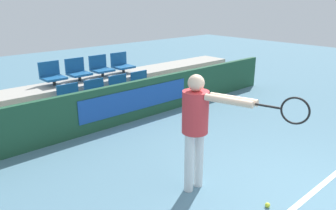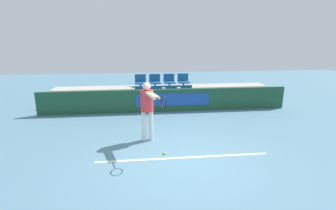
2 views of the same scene
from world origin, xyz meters
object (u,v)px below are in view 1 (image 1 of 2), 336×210
object	(u,v)px
tennis_ball	(267,205)
stadium_chair_5	(78,71)
stadium_chair_0	(71,99)
stadium_chair_7	(122,64)
stadium_chair_2	(121,88)
stadium_chair_1	(98,93)
stadium_chair_3	(142,84)
tennis_player	(199,121)
stadium_chair_6	(101,67)
stadium_chair_4	(52,75)

from	to	relation	value
tennis_ball	stadium_chair_5	bearing A→B (deg)	88.72
stadium_chair_0	stadium_chair_7	distance (m)	2.10
stadium_chair_2	tennis_ball	size ratio (longest dim) A/B	7.79
stadium_chair_1	stadium_chair_3	world-z (taller)	same
tennis_player	stadium_chair_0	bearing A→B (deg)	76.70
stadium_chair_5	stadium_chair_7	world-z (taller)	same
stadium_chair_1	tennis_player	xyz separation A→B (m)	(-0.48, -3.49, 0.46)
stadium_chair_6	tennis_player	world-z (taller)	tennis_player
stadium_chair_0	tennis_player	world-z (taller)	tennis_player
stadium_chair_0	stadium_chair_6	size ratio (longest dim) A/B	1.00
tennis_player	stadium_chair_6	bearing A→B (deg)	60.01
stadium_chair_0	stadium_chair_7	bearing A→B (deg)	24.65
stadium_chair_3	stadium_chair_5	xyz separation A→B (m)	(-1.25, 0.86, 0.36)
stadium_chair_4	tennis_ball	size ratio (longest dim) A/B	7.79
stadium_chair_2	stadium_chair_3	bearing A→B (deg)	0.00
stadium_chair_2	stadium_chair_4	xyz separation A→B (m)	(-1.25, 0.86, 0.36)
stadium_chair_2	stadium_chair_7	xyz separation A→B (m)	(0.63, 0.86, 0.36)
stadium_chair_0	tennis_player	distance (m)	3.52
stadium_chair_4	stadium_chair_6	bearing A→B (deg)	0.00
stadium_chair_1	stadium_chair_3	bearing A→B (deg)	0.00
tennis_player	stadium_chair_3	bearing A→B (deg)	47.85
stadium_chair_4	tennis_ball	world-z (taller)	stadium_chair_4
stadium_chair_3	tennis_player	bearing A→B (deg)	-116.42
stadium_chair_3	stadium_chair_6	xyz separation A→B (m)	(-0.63, 0.86, 0.36)
stadium_chair_0	stadium_chair_5	world-z (taller)	stadium_chair_5
stadium_chair_5	tennis_player	distance (m)	4.37
stadium_chair_6	stadium_chair_7	distance (m)	0.63
stadium_chair_0	stadium_chair_5	bearing A→B (deg)	54.00
stadium_chair_0	stadium_chair_1	bearing A→B (deg)	0.00
stadium_chair_6	tennis_ball	world-z (taller)	stadium_chair_6
stadium_chair_2	stadium_chair_7	bearing A→B (deg)	54.00
stadium_chair_6	stadium_chair_2	bearing A→B (deg)	-90.00
stadium_chair_3	stadium_chair_0	bearing A→B (deg)	180.00
stadium_chair_3	stadium_chair_7	xyz separation A→B (m)	(0.00, 0.86, 0.36)
stadium_chair_4	stadium_chair_5	size ratio (longest dim) A/B	1.00
stadium_chair_0	tennis_player	xyz separation A→B (m)	(0.15, -3.49, 0.46)
tennis_player	stadium_chair_1	bearing A→B (deg)	66.45
stadium_chair_3	tennis_player	distance (m)	3.92
stadium_chair_2	tennis_player	bearing A→B (deg)	-107.59
stadium_chair_2	stadium_chair_0	bearing A→B (deg)	180.00
stadium_chair_0	stadium_chair_6	world-z (taller)	stadium_chair_6
stadium_chair_5	stadium_chair_6	distance (m)	0.63
stadium_chair_4	stadium_chair_0	bearing A→B (deg)	-90.00
stadium_chair_0	tennis_player	bearing A→B (deg)	-87.57
stadium_chair_0	stadium_chair_3	xyz separation A→B (m)	(1.88, 0.00, 0.00)
stadium_chair_0	stadium_chair_6	bearing A→B (deg)	34.54
stadium_chair_4	stadium_chair_7	size ratio (longest dim) A/B	1.00
stadium_chair_3	stadium_chair_6	size ratio (longest dim) A/B	1.00
stadium_chair_5	tennis_player	xyz separation A→B (m)	(-0.48, -4.35, 0.10)
stadium_chair_3	stadium_chair_4	xyz separation A→B (m)	(-1.88, 0.86, 0.36)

